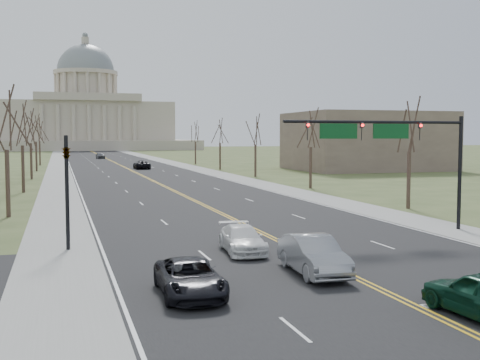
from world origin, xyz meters
TOP-DOWN VIEW (x-y plane):
  - ground at (0.00, 0.00)m, footprint 600.00×600.00m
  - road at (0.00, 110.00)m, footprint 20.00×380.00m
  - cross_road at (0.00, 6.00)m, footprint 120.00×14.00m
  - sidewalk_left at (-12.00, 110.00)m, footprint 4.00×380.00m
  - sidewalk_right at (12.00, 110.00)m, footprint 4.00×380.00m
  - center_line at (0.00, 110.00)m, footprint 0.42×380.00m
  - edge_line_left at (-9.80, 110.00)m, footprint 0.15×380.00m
  - edge_line_right at (9.80, 110.00)m, footprint 0.15×380.00m
  - capitol at (0.00, 249.91)m, footprint 90.00×60.00m
  - signal_mast at (7.45, 13.50)m, footprint 12.12×0.44m
  - signal_left at (-11.50, 13.50)m, footprint 0.32×0.36m
  - tree_r_0 at (15.50, 24.00)m, footprint 3.74×3.74m
  - tree_l_0 at (-15.50, 28.00)m, footprint 3.96×3.96m
  - tree_r_1 at (15.50, 44.00)m, footprint 3.74×3.74m
  - tree_l_1 at (-15.50, 48.00)m, footprint 3.96×3.96m
  - tree_r_2 at (15.50, 64.00)m, footprint 3.74×3.74m
  - tree_l_2 at (-15.50, 68.00)m, footprint 3.96×3.96m
  - tree_r_3 at (15.50, 84.00)m, footprint 3.74×3.74m
  - tree_l_3 at (-15.50, 88.00)m, footprint 3.96×3.96m
  - tree_r_4 at (15.50, 104.00)m, footprint 3.74×3.74m
  - tree_l_4 at (-15.50, 108.00)m, footprint 3.96×3.96m
  - bldg_right_mass at (40.00, 76.00)m, footprint 25.00×20.00m
  - car_sb_inner_lead at (-1.43, 4.72)m, footprint 2.01×5.11m
  - car_sb_outer_lead at (-7.28, 2.83)m, footprint 2.36×4.88m
  - car_sb_inner_second at (-2.96, 10.22)m, footprint 2.28×4.82m
  - car_far_nb at (2.32, 89.04)m, footprint 2.63×5.56m
  - car_far_sb at (-1.59, 140.02)m, footprint 2.40×4.82m

SIDE VIEW (x-z plane):
  - ground at x=0.00m, z-range 0.00..0.00m
  - road at x=0.00m, z-range 0.00..0.01m
  - cross_road at x=0.00m, z-range 0.00..0.01m
  - sidewalk_left at x=-12.00m, z-range 0.00..0.03m
  - sidewalk_right at x=12.00m, z-range 0.00..0.03m
  - center_line at x=0.00m, z-range 0.01..0.02m
  - edge_line_left at x=-9.80m, z-range 0.01..0.02m
  - edge_line_right at x=9.80m, z-range 0.01..0.02m
  - car_sb_outer_lead at x=-7.28m, z-range 0.01..1.35m
  - car_sb_inner_second at x=-2.96m, z-range 0.01..1.37m
  - car_far_nb at x=2.32m, z-range 0.01..1.55m
  - car_far_sb at x=-1.59m, z-range 0.01..1.59m
  - car_sb_inner_lead at x=-1.43m, z-range 0.01..1.67m
  - signal_left at x=-11.50m, z-range 0.71..6.71m
  - bldg_right_mass at x=40.00m, z-range 0.00..10.00m
  - signal_mast at x=7.45m, z-range 2.16..9.36m
  - tree_r_0 at x=15.50m, z-range 2.30..10.80m
  - tree_r_1 at x=15.50m, z-range 2.30..10.80m
  - tree_r_2 at x=15.50m, z-range 2.30..10.80m
  - tree_r_3 at x=15.50m, z-range 2.30..10.80m
  - tree_r_4 at x=15.50m, z-range 2.30..10.80m
  - tree_l_0 at x=-15.50m, z-range 2.44..11.44m
  - tree_l_1 at x=-15.50m, z-range 2.44..11.44m
  - tree_l_2 at x=-15.50m, z-range 2.44..11.44m
  - tree_l_3 at x=-15.50m, z-range 2.44..11.44m
  - tree_l_4 at x=-15.50m, z-range 2.44..11.44m
  - capitol at x=0.00m, z-range -10.80..39.20m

